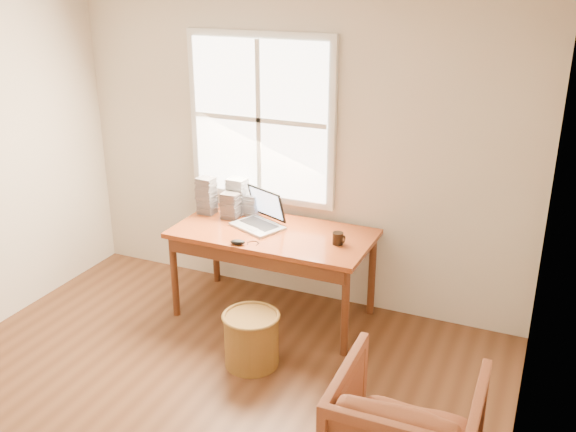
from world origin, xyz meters
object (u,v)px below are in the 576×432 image
object	(u,v)px
desk	(273,234)
coffee_mug	(338,238)
cd_stack_a	(237,196)
wicker_stool	(251,340)
laptop	(257,208)
armchair	(406,431)

from	to	relation	value
desk	coffee_mug	xyz separation A→B (m)	(0.56, -0.03, 0.07)
coffee_mug	cd_stack_a	bearing A→B (deg)	142.56
wicker_stool	cd_stack_a	size ratio (longest dim) A/B	1.27
wicker_stool	desk	bearing A→B (deg)	102.41
coffee_mug	laptop	bearing A→B (deg)	154.30
wicker_stool	laptop	xyz separation A→B (m)	(-0.31, 0.75, 0.72)
wicker_stool	cd_stack_a	bearing A→B (deg)	121.96
laptop	coffee_mug	world-z (taller)	laptop
cd_stack_a	armchair	bearing A→B (deg)	-41.45
armchair	laptop	xyz separation A→B (m)	(-1.62, 1.46, 0.56)
laptop	coffee_mug	distance (m)	0.72
desk	armchair	world-z (taller)	desk
laptop	cd_stack_a	bearing A→B (deg)	165.62
wicker_stool	cd_stack_a	distance (m)	1.36
laptop	cd_stack_a	xyz separation A→B (m)	(-0.30, 0.24, -0.01)
coffee_mug	cd_stack_a	size ratio (longest dim) A/B	0.30
armchair	cd_stack_a	size ratio (longest dim) A/B	2.52
coffee_mug	cd_stack_a	distance (m)	1.06
desk	laptop	distance (m)	0.24
armchair	coffee_mug	distance (m)	1.73
desk	coffee_mug	size ratio (longest dim) A/B	17.03
desk	wicker_stool	bearing A→B (deg)	-77.59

